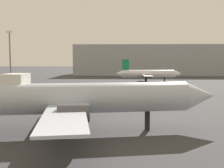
% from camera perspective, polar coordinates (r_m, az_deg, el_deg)
% --- Properties ---
extents(airplane_at_gate, '(32.85, 27.15, 11.65)m').
position_cam_1_polar(airplane_at_gate, '(30.57, -7.80, -3.01)').
color(airplane_at_gate, '#B2BCCC').
rests_on(airplane_at_gate, ground_plane).
extents(airplane_distant, '(23.80, 19.53, 8.32)m').
position_cam_1_polar(airplane_distant, '(97.41, 7.61, 2.19)').
color(airplane_distant, white).
rests_on(airplane_distant, ground_plane).
extents(light_mast_left, '(2.40, 0.50, 18.63)m').
position_cam_1_polar(light_mast_left, '(105.54, -20.83, 6.15)').
color(light_mast_left, slate).
rests_on(light_mast_left, ground_plane).
extents(terminal_building, '(92.59, 25.40, 15.74)m').
position_cam_1_polar(terminal_building, '(148.12, 10.59, 5.02)').
color(terminal_building, '#999EA3').
rests_on(terminal_building, ground_plane).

